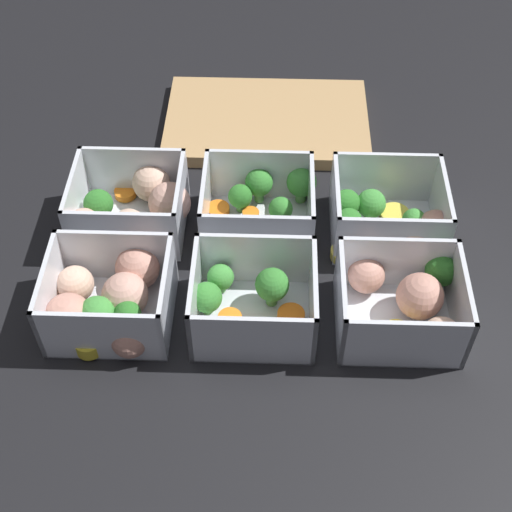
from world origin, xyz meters
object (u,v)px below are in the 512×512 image
Objects in this scene: container_near_left at (108,301)px; container_far_left at (136,209)px; container_near_center at (250,300)px; container_far_center at (261,209)px; container_far_right at (392,224)px; container_near_right at (408,302)px.

container_near_left is 0.95× the size of container_far_left.
container_far_left is at bearing 136.58° from container_near_center.
container_far_center is (0.15, 0.00, 0.00)m from container_far_left.
container_far_center is at bearing 172.78° from container_far_right.
container_near_center and container_far_left have the same top height.
container_near_left is 0.34m from container_far_right.
container_near_right is 0.12m from container_far_right.
container_near_right is (0.32, 0.01, -0.00)m from container_near_left.
container_near_center is at bearing -43.42° from container_far_left.
container_far_right is (0.31, 0.13, -0.00)m from container_near_left.
container_near_left is at bearing -158.24° from container_far_right.
container_near_center and container_far_right have the same top height.
container_far_left is 0.30m from container_far_right.
container_near_center is 0.20m from container_far_left.
container_near_left is 0.98× the size of container_far_center.
container_near_left is 0.15m from container_near_center.
container_far_center is at bearing 1.91° from container_far_left.
container_near_center is at bearing -143.74° from container_far_right.
container_far_left and container_far_right have the same top height.
container_far_left is (-0.14, 0.13, -0.00)m from container_near_center.
container_near_right is 0.88× the size of container_far_left.
container_near_right and container_far_left have the same top height.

